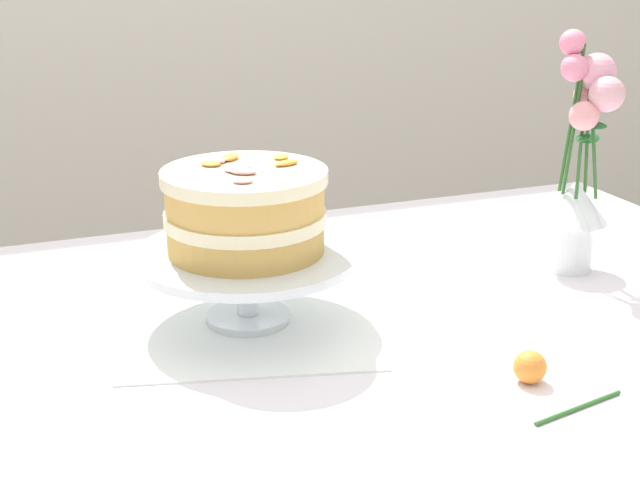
# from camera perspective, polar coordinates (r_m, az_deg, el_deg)

# --- Properties ---
(dining_table) EXTENTS (1.40, 1.00, 0.74)m
(dining_table) POSITION_cam_1_polar(r_m,az_deg,el_deg) (1.18, 3.30, -10.03)
(dining_table) COLOR white
(dining_table) RESTS_ON ground
(linen_napkin) EXTENTS (0.39, 0.39, 0.00)m
(linen_napkin) POSITION_cam_1_polar(r_m,az_deg,el_deg) (1.18, -4.62, -5.22)
(linen_napkin) COLOR white
(linen_napkin) RESTS_ON dining_table
(cake_stand) EXTENTS (0.29, 0.29, 0.10)m
(cake_stand) POSITION_cam_1_polar(r_m,az_deg,el_deg) (1.14, -4.72, -1.49)
(cake_stand) COLOR silver
(cake_stand) RESTS_ON linen_napkin
(layer_cake) EXTENTS (0.21, 0.21, 0.11)m
(layer_cake) POSITION_cam_1_polar(r_m,az_deg,el_deg) (1.12, -4.82, 1.93)
(layer_cake) COLOR tan
(layer_cake) RESTS_ON cake_stand
(flower_vase) EXTENTS (0.10, 0.11, 0.36)m
(flower_vase) POSITION_cam_1_polar(r_m,az_deg,el_deg) (1.36, 16.29, 4.27)
(flower_vase) COLOR silver
(flower_vase) RESTS_ON dining_table
(fallen_rose) EXTENTS (0.13, 0.11, 0.04)m
(fallen_rose) POSITION_cam_1_polar(r_m,az_deg,el_deg) (1.04, 13.46, -8.05)
(fallen_rose) COLOR #2D6028
(fallen_rose) RESTS_ON dining_table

